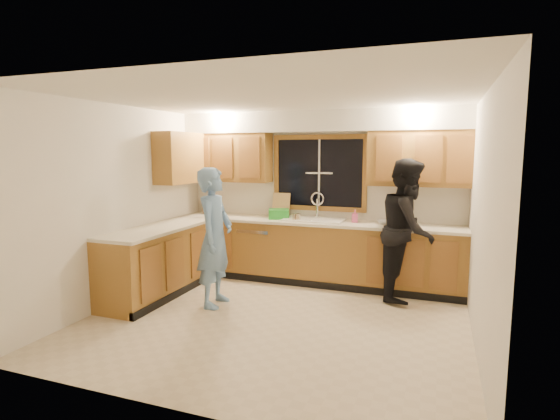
{
  "coord_description": "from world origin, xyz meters",
  "views": [
    {
      "loc": [
        1.69,
        -4.48,
        1.91
      ],
      "look_at": [
        -0.18,
        0.65,
        1.19
      ],
      "focal_mm": 28.0,
      "sensor_mm": 36.0,
      "label": 1
    }
  ],
  "objects_px": {
    "woman": "(408,230)",
    "knife_block": "(206,207)",
    "stove": "(131,272)",
    "sink": "(314,224)",
    "man": "(215,237)",
    "soap_bottle": "(355,216)",
    "bowl": "(385,222)",
    "dish_crate": "(279,214)",
    "dishwasher": "(260,250)"
  },
  "relations": [
    {
      "from": "knife_block",
      "to": "dish_crate",
      "type": "height_order",
      "value": "knife_block"
    },
    {
      "from": "sink",
      "to": "stove",
      "type": "height_order",
      "value": "sink"
    },
    {
      "from": "woman",
      "to": "soap_bottle",
      "type": "distance_m",
      "value": 0.82
    },
    {
      "from": "soap_bottle",
      "to": "bowl",
      "type": "bearing_deg",
      "value": -1.6
    },
    {
      "from": "man",
      "to": "bowl",
      "type": "xyz_separation_m",
      "value": [
        1.9,
        1.4,
        0.08
      ]
    },
    {
      "from": "stove",
      "to": "man",
      "type": "xyz_separation_m",
      "value": [
        0.91,
        0.46,
        0.41
      ]
    },
    {
      "from": "sink",
      "to": "stove",
      "type": "relative_size",
      "value": 0.96
    },
    {
      "from": "dish_crate",
      "to": "sink",
      "type": "bearing_deg",
      "value": -1.8
    },
    {
      "from": "bowl",
      "to": "dishwasher",
      "type": "bearing_deg",
      "value": -178.61
    },
    {
      "from": "man",
      "to": "soap_bottle",
      "type": "distance_m",
      "value": 2.05
    },
    {
      "from": "stove",
      "to": "dish_crate",
      "type": "height_order",
      "value": "dish_crate"
    },
    {
      "from": "soap_bottle",
      "to": "bowl",
      "type": "height_order",
      "value": "soap_bottle"
    },
    {
      "from": "dishwasher",
      "to": "dish_crate",
      "type": "relative_size",
      "value": 2.73
    },
    {
      "from": "sink",
      "to": "soap_bottle",
      "type": "height_order",
      "value": "sink"
    },
    {
      "from": "sink",
      "to": "woman",
      "type": "relative_size",
      "value": 0.47
    },
    {
      "from": "man",
      "to": "bowl",
      "type": "height_order",
      "value": "man"
    },
    {
      "from": "stove",
      "to": "man",
      "type": "bearing_deg",
      "value": 26.71
    },
    {
      "from": "stove",
      "to": "woman",
      "type": "distance_m",
      "value": 3.53
    },
    {
      "from": "dish_crate",
      "to": "bowl",
      "type": "xyz_separation_m",
      "value": [
        1.57,
        0.01,
        -0.04
      ]
    },
    {
      "from": "dish_crate",
      "to": "soap_bottle",
      "type": "relative_size",
      "value": 1.64
    },
    {
      "from": "stove",
      "to": "soap_bottle",
      "type": "distance_m",
      "value": 3.09
    },
    {
      "from": "knife_block",
      "to": "bowl",
      "type": "distance_m",
      "value": 2.87
    },
    {
      "from": "sink",
      "to": "knife_block",
      "type": "distance_m",
      "value": 1.86
    },
    {
      "from": "man",
      "to": "knife_block",
      "type": "distance_m",
      "value": 1.78
    },
    {
      "from": "man",
      "to": "soap_bottle",
      "type": "xyz_separation_m",
      "value": [
        1.48,
        1.41,
        0.15
      ]
    },
    {
      "from": "sink",
      "to": "soap_bottle",
      "type": "bearing_deg",
      "value": 4.1
    },
    {
      "from": "stove",
      "to": "knife_block",
      "type": "bearing_deg",
      "value": 91.47
    },
    {
      "from": "woman",
      "to": "knife_block",
      "type": "distance_m",
      "value": 3.22
    },
    {
      "from": "sink",
      "to": "bowl",
      "type": "bearing_deg",
      "value": 1.74
    },
    {
      "from": "knife_block",
      "to": "sink",
      "type": "bearing_deg",
      "value": -34.97
    },
    {
      "from": "sink",
      "to": "bowl",
      "type": "xyz_separation_m",
      "value": [
        1.02,
        0.03,
        0.08
      ]
    },
    {
      "from": "man",
      "to": "knife_block",
      "type": "height_order",
      "value": "man"
    },
    {
      "from": "soap_bottle",
      "to": "dishwasher",
      "type": "bearing_deg",
      "value": -177.73
    },
    {
      "from": "dishwasher",
      "to": "bowl",
      "type": "height_order",
      "value": "bowl"
    },
    {
      "from": "dish_crate",
      "to": "bowl",
      "type": "bearing_deg",
      "value": 0.5
    },
    {
      "from": "dishwasher",
      "to": "knife_block",
      "type": "distance_m",
      "value": 1.18
    },
    {
      "from": "stove",
      "to": "soap_bottle",
      "type": "bearing_deg",
      "value": 37.95
    },
    {
      "from": "woman",
      "to": "knife_block",
      "type": "bearing_deg",
      "value": 87.3
    },
    {
      "from": "knife_block",
      "to": "dish_crate",
      "type": "distance_m",
      "value": 1.31
    },
    {
      "from": "stove",
      "to": "woman",
      "type": "relative_size",
      "value": 0.49
    },
    {
      "from": "man",
      "to": "knife_block",
      "type": "bearing_deg",
      "value": 27.1
    },
    {
      "from": "dish_crate",
      "to": "man",
      "type": "bearing_deg",
      "value": -103.75
    },
    {
      "from": "woman",
      "to": "soap_bottle",
      "type": "xyz_separation_m",
      "value": [
        -0.75,
        0.33,
        0.09
      ]
    },
    {
      "from": "stove",
      "to": "knife_block",
      "type": "xyz_separation_m",
      "value": [
        -0.05,
        1.95,
        0.58
      ]
    },
    {
      "from": "knife_block",
      "to": "soap_bottle",
      "type": "xyz_separation_m",
      "value": [
        2.44,
        -0.08,
        -0.02
      ]
    },
    {
      "from": "dishwasher",
      "to": "soap_bottle",
      "type": "relative_size",
      "value": 4.49
    },
    {
      "from": "man",
      "to": "dish_crate",
      "type": "bearing_deg",
      "value": -19.57
    },
    {
      "from": "dishwasher",
      "to": "soap_bottle",
      "type": "height_order",
      "value": "soap_bottle"
    },
    {
      "from": "bowl",
      "to": "sink",
      "type": "bearing_deg",
      "value": -178.26
    },
    {
      "from": "dishwasher",
      "to": "woman",
      "type": "distance_m",
      "value": 2.27
    }
  ]
}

